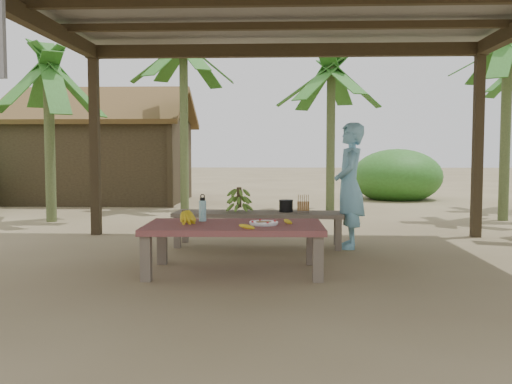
{
  "coord_description": "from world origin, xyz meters",
  "views": [
    {
      "loc": [
        -0.04,
        -6.07,
        1.23
      ],
      "look_at": [
        -0.31,
        0.11,
        0.8
      ],
      "focal_mm": 40.0,
      "sensor_mm": 36.0,
      "label": 1
    }
  ],
  "objects_px": {
    "bench": "(258,216)",
    "cooking_pot": "(286,206)",
    "ripe_banana_bunch": "(183,216)",
    "plate": "(264,223)",
    "water_flask": "(203,210)",
    "work_table": "(234,230)",
    "woman": "(350,186)"
  },
  "relations": [
    {
      "from": "plate",
      "to": "water_flask",
      "type": "bearing_deg",
      "value": 155.83
    },
    {
      "from": "ripe_banana_bunch",
      "to": "cooking_pot",
      "type": "height_order",
      "value": "ripe_banana_bunch"
    },
    {
      "from": "woman",
      "to": "water_flask",
      "type": "bearing_deg",
      "value": -47.94
    },
    {
      "from": "woman",
      "to": "work_table",
      "type": "bearing_deg",
      "value": -36.72
    },
    {
      "from": "cooking_pot",
      "to": "woman",
      "type": "bearing_deg",
      "value": -8.8
    },
    {
      "from": "ripe_banana_bunch",
      "to": "cooking_pot",
      "type": "xyz_separation_m",
      "value": [
        1.07,
        1.68,
        -0.05
      ]
    },
    {
      "from": "ripe_banana_bunch",
      "to": "woman",
      "type": "xyz_separation_m",
      "value": [
        1.88,
        1.55,
        0.23
      ]
    },
    {
      "from": "bench",
      "to": "water_flask",
      "type": "relative_size",
      "value": 7.67
    },
    {
      "from": "ripe_banana_bunch",
      "to": "plate",
      "type": "relative_size",
      "value": 0.86
    },
    {
      "from": "work_table",
      "to": "woman",
      "type": "relative_size",
      "value": 1.13
    },
    {
      "from": "bench",
      "to": "ripe_banana_bunch",
      "type": "xyz_separation_m",
      "value": [
        -0.71,
        -1.63,
        0.18
      ]
    },
    {
      "from": "ripe_banana_bunch",
      "to": "woman",
      "type": "height_order",
      "value": "woman"
    },
    {
      "from": "cooking_pot",
      "to": "woman",
      "type": "relative_size",
      "value": 0.11
    },
    {
      "from": "bench",
      "to": "cooking_pot",
      "type": "relative_size",
      "value": 12.53
    },
    {
      "from": "work_table",
      "to": "plate",
      "type": "xyz_separation_m",
      "value": [
        0.31,
        -0.06,
        0.08
      ]
    },
    {
      "from": "plate",
      "to": "cooking_pot",
      "type": "bearing_deg",
      "value": 82.23
    },
    {
      "from": "plate",
      "to": "ripe_banana_bunch",
      "type": "bearing_deg",
      "value": 174.95
    },
    {
      "from": "ripe_banana_bunch",
      "to": "woman",
      "type": "distance_m",
      "value": 2.45
    },
    {
      "from": "work_table",
      "to": "water_flask",
      "type": "height_order",
      "value": "water_flask"
    },
    {
      "from": "water_flask",
      "to": "woman",
      "type": "xyz_separation_m",
      "value": [
        1.71,
        1.33,
        0.18
      ]
    },
    {
      "from": "ripe_banana_bunch",
      "to": "work_table",
      "type": "bearing_deg",
      "value": -0.98
    },
    {
      "from": "work_table",
      "to": "woman",
      "type": "xyz_separation_m",
      "value": [
        1.35,
        1.56,
        0.37
      ]
    },
    {
      "from": "bench",
      "to": "plate",
      "type": "distance_m",
      "value": 1.71
    },
    {
      "from": "cooking_pot",
      "to": "ripe_banana_bunch",
      "type": "bearing_deg",
      "value": -122.47
    },
    {
      "from": "bench",
      "to": "plate",
      "type": "bearing_deg",
      "value": -82.77
    },
    {
      "from": "bench",
      "to": "woman",
      "type": "relative_size",
      "value": 1.39
    },
    {
      "from": "water_flask",
      "to": "work_table",
      "type": "bearing_deg",
      "value": -33.12
    },
    {
      "from": "plate",
      "to": "cooking_pot",
      "type": "distance_m",
      "value": 1.77
    },
    {
      "from": "water_flask",
      "to": "cooking_pot",
      "type": "distance_m",
      "value": 1.71
    },
    {
      "from": "bench",
      "to": "water_flask",
      "type": "xyz_separation_m",
      "value": [
        -0.54,
        -1.41,
        0.23
      ]
    },
    {
      "from": "work_table",
      "to": "ripe_banana_bunch",
      "type": "height_order",
      "value": "ripe_banana_bunch"
    },
    {
      "from": "cooking_pot",
      "to": "water_flask",
      "type": "bearing_deg",
      "value": -121.77
    }
  ]
}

